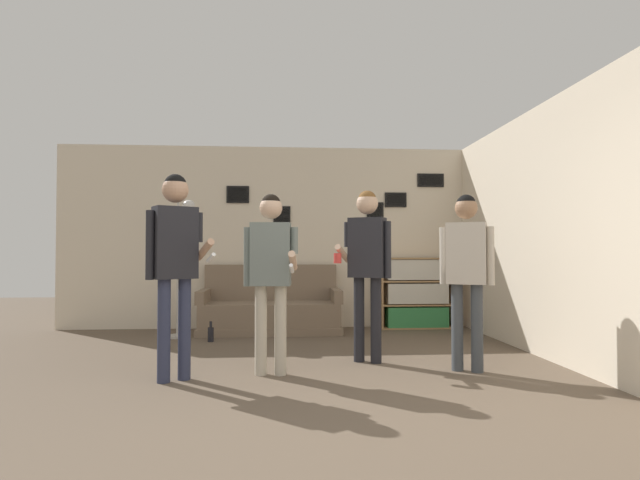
{
  "coord_description": "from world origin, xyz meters",
  "views": [
    {
      "loc": [
        -0.3,
        -2.93,
        1.11
      ],
      "look_at": [
        0.06,
        2.27,
        1.25
      ],
      "focal_mm": 28.0,
      "sensor_mm": 36.0,
      "label": 1
    }
  ],
  "objects_px": {
    "person_watcher_holding_cup": "(367,255)",
    "bookshelf": "(416,293)",
    "person_player_foreground_left": "(175,251)",
    "person_spectator_near_bookshelf": "(467,263)",
    "floor_lamp": "(178,238)",
    "couch": "(271,310)",
    "bottle_on_floor": "(211,334)",
    "person_player_foreground_center": "(271,264)"
  },
  "relations": [
    {
      "from": "couch",
      "to": "person_spectator_near_bookshelf",
      "type": "distance_m",
      "value": 3.21
    },
    {
      "from": "bookshelf",
      "to": "person_player_foreground_left",
      "type": "bearing_deg",
      "value": -135.6
    },
    {
      "from": "floor_lamp",
      "to": "person_watcher_holding_cup",
      "type": "relative_size",
      "value": 1.04
    },
    {
      "from": "person_player_foreground_center",
      "to": "person_watcher_holding_cup",
      "type": "relative_size",
      "value": 0.94
    },
    {
      "from": "person_spectator_near_bookshelf",
      "to": "bottle_on_floor",
      "type": "bearing_deg",
      "value": 146.44
    },
    {
      "from": "person_watcher_holding_cup",
      "to": "bottle_on_floor",
      "type": "xyz_separation_m",
      "value": [
        -1.76,
        1.3,
        -0.99
      ]
    },
    {
      "from": "person_watcher_holding_cup",
      "to": "bookshelf",
      "type": "bearing_deg",
      "value": 63.61
    },
    {
      "from": "person_player_foreground_left",
      "to": "bottle_on_floor",
      "type": "distance_m",
      "value": 2.18
    },
    {
      "from": "person_spectator_near_bookshelf",
      "to": "bottle_on_floor",
      "type": "relative_size",
      "value": 6.54
    },
    {
      "from": "floor_lamp",
      "to": "person_watcher_holding_cup",
      "type": "height_order",
      "value": "floor_lamp"
    },
    {
      "from": "person_player_foreground_center",
      "to": "person_watcher_holding_cup",
      "type": "height_order",
      "value": "person_watcher_holding_cup"
    },
    {
      "from": "person_player_foreground_left",
      "to": "bottle_on_floor",
      "type": "bearing_deg",
      "value": 89.02
    },
    {
      "from": "bookshelf",
      "to": "floor_lamp",
      "type": "relative_size",
      "value": 0.6
    },
    {
      "from": "couch",
      "to": "bookshelf",
      "type": "height_order",
      "value": "bookshelf"
    },
    {
      "from": "couch",
      "to": "bottle_on_floor",
      "type": "relative_size",
      "value": 7.73
    },
    {
      "from": "couch",
      "to": "person_player_foreground_left",
      "type": "height_order",
      "value": "person_player_foreground_left"
    },
    {
      "from": "couch",
      "to": "person_spectator_near_bookshelf",
      "type": "height_order",
      "value": "person_spectator_near_bookshelf"
    },
    {
      "from": "bookshelf",
      "to": "person_player_foreground_center",
      "type": "bearing_deg",
      "value": -127.69
    },
    {
      "from": "person_player_foreground_left",
      "to": "person_watcher_holding_cup",
      "type": "relative_size",
      "value": 1.03
    },
    {
      "from": "couch",
      "to": "floor_lamp",
      "type": "distance_m",
      "value": 1.62
    },
    {
      "from": "couch",
      "to": "floor_lamp",
      "type": "bearing_deg",
      "value": -162.77
    },
    {
      "from": "person_player_foreground_center",
      "to": "bottle_on_floor",
      "type": "bearing_deg",
      "value": 114.35
    },
    {
      "from": "person_player_foreground_left",
      "to": "couch",
      "type": "bearing_deg",
      "value": 74.03
    },
    {
      "from": "floor_lamp",
      "to": "person_player_foreground_left",
      "type": "xyz_separation_m",
      "value": [
        0.45,
        -2.27,
        -0.19
      ]
    },
    {
      "from": "couch",
      "to": "person_spectator_near_bookshelf",
      "type": "xyz_separation_m",
      "value": [
        1.91,
        -2.48,
        0.72
      ]
    },
    {
      "from": "bookshelf",
      "to": "person_player_foreground_center",
      "type": "distance_m",
      "value": 3.42
    },
    {
      "from": "bookshelf",
      "to": "person_player_foreground_left",
      "type": "xyz_separation_m",
      "value": [
        -2.9,
        -2.84,
        0.61
      ]
    },
    {
      "from": "person_player_foreground_left",
      "to": "bottle_on_floor",
      "type": "xyz_separation_m",
      "value": [
        0.03,
        1.92,
        -1.03
      ]
    },
    {
      "from": "person_watcher_holding_cup",
      "to": "person_spectator_near_bookshelf",
      "type": "distance_m",
      "value": 0.98
    },
    {
      "from": "person_player_foreground_left",
      "to": "floor_lamp",
      "type": "bearing_deg",
      "value": 101.29
    },
    {
      "from": "couch",
      "to": "person_watcher_holding_cup",
      "type": "xyz_separation_m",
      "value": [
        1.04,
        -2.03,
        0.78
      ]
    },
    {
      "from": "person_player_foreground_center",
      "to": "person_spectator_near_bookshelf",
      "type": "bearing_deg",
      "value": 0.27
    },
    {
      "from": "couch",
      "to": "person_player_foreground_left",
      "type": "bearing_deg",
      "value": -105.97
    },
    {
      "from": "bookshelf",
      "to": "person_spectator_near_bookshelf",
      "type": "height_order",
      "value": "person_spectator_near_bookshelf"
    },
    {
      "from": "bookshelf",
      "to": "person_watcher_holding_cup",
      "type": "height_order",
      "value": "person_watcher_holding_cup"
    },
    {
      "from": "bookshelf",
      "to": "floor_lamp",
      "type": "xyz_separation_m",
      "value": [
        -3.35,
        -0.57,
        0.8
      ]
    },
    {
      "from": "person_player_foreground_left",
      "to": "person_player_foreground_center",
      "type": "xyz_separation_m",
      "value": [
        0.83,
        0.16,
        -0.11
      ]
    },
    {
      "from": "person_player_foreground_left",
      "to": "person_player_foreground_center",
      "type": "height_order",
      "value": "person_player_foreground_left"
    },
    {
      "from": "person_spectator_near_bookshelf",
      "to": "floor_lamp",
      "type": "bearing_deg",
      "value": 146.03
    },
    {
      "from": "floor_lamp",
      "to": "bottle_on_floor",
      "type": "relative_size",
      "value": 7.14
    },
    {
      "from": "couch",
      "to": "person_watcher_holding_cup",
      "type": "relative_size",
      "value": 1.12
    },
    {
      "from": "bookshelf",
      "to": "person_watcher_holding_cup",
      "type": "xyz_separation_m",
      "value": [
        -1.1,
        -2.22,
        0.57
      ]
    }
  ]
}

